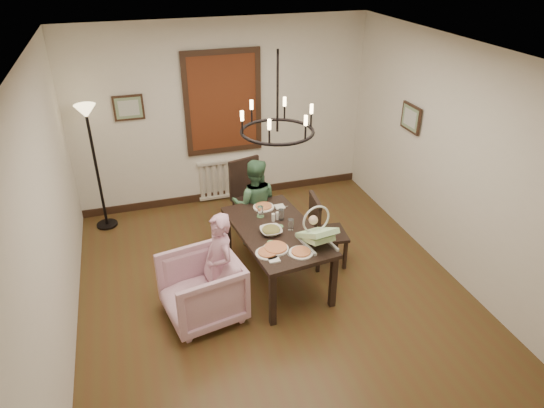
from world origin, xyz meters
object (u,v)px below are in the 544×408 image
chair_far (252,198)px  chair_right (329,230)px  floor_lamp (97,170)px  seated_man (255,211)px  elderly_woman (221,274)px  armchair (202,289)px  baby_bouncer (317,232)px  dining_table (277,235)px  drinking_glass (291,225)px

chair_far → chair_right: size_ratio=1.08×
floor_lamp → seated_man: bearing=-29.8°
seated_man → floor_lamp: size_ratio=0.59×
chair_far → elderly_woman: chair_far is taller
armchair → floor_lamp: (-1.02, 2.36, 0.53)m
baby_bouncer → elderly_woman: bearing=168.3°
dining_table → elderly_woman: elderly_woman is taller
elderly_woman → baby_bouncer: (1.10, -0.05, 0.37)m
drinking_glass → seated_man: bearing=102.1°
chair_right → drinking_glass: (-0.59, -0.20, 0.30)m
seated_man → baby_bouncer: (0.37, -1.26, 0.36)m
drinking_glass → floor_lamp: 2.97m
baby_bouncer → seated_man: bearing=97.4°
seated_man → chair_far: bearing=-83.4°
chair_far → drinking_glass: 1.29m
armchair → drinking_glass: drinking_glass is taller
armchair → seated_man: size_ratio=0.78×
baby_bouncer → floor_lamp: size_ratio=0.27×
dining_table → chair_far: chair_far is taller
elderly_woman → drinking_glass: bearing=95.7°
armchair → drinking_glass: bearing=95.4°
dining_table → elderly_woman: 0.86m
chair_right → floor_lamp: bearing=62.8°
floor_lamp → elderly_woman: bearing=-62.0°
dining_table → drinking_glass: (0.15, -0.06, 0.15)m
chair_right → elderly_woman: bearing=115.2°
chair_right → drinking_glass: size_ratio=7.09×
chair_right → armchair: 1.82m
chair_far → seated_man: chair_far is taller
chair_far → chair_right: bearing=-71.5°
chair_far → drinking_glass: bearing=-99.7°
seated_man → chair_right: bearing=154.3°
chair_far → drinking_glass: (0.13, -1.26, 0.26)m
elderly_woman → drinking_glass: size_ratio=7.44×
dining_table → seated_man: bearing=85.8°
seated_man → drinking_glass: seated_man is taller
seated_man → baby_bouncer: 1.36m
seated_man → baby_bouncer: bearing=122.6°
seated_man → elderly_woman: bearing=75.3°
dining_table → armchair: armchair is taller
chair_far → floor_lamp: size_ratio=0.59×
drinking_glass → floor_lamp: (-2.16, 2.03, 0.10)m
dining_table → seated_man: 0.85m
chair_far → elderly_woman: bearing=-132.2°
chair_right → seated_man: 1.05m
chair_far → floor_lamp: (-2.03, 0.77, 0.37)m
armchair → floor_lamp: floor_lamp is taller
chair_far → baby_bouncer: 1.69m
armchair → elderly_woman: 0.27m
chair_far → baby_bouncer: (0.31, -1.62, 0.35)m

